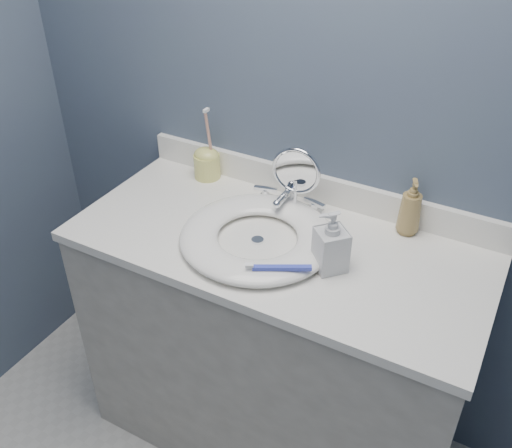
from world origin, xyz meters
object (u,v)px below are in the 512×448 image
Objects in this scene: makeup_mirror at (296,179)px; soap_bottle_clear at (331,241)px; soap_bottle_amber at (411,207)px; toothbrush_holder at (207,162)px.

makeup_mirror is 1.27× the size of soap_bottle_clear.
makeup_mirror is at bearing 169.52° from soap_bottle_amber.
makeup_mirror reaches higher than soap_bottle_clear.
soap_bottle_clear reaches higher than soap_bottle_amber.
soap_bottle_amber is at bearing 0.65° from toothbrush_holder.
soap_bottle_clear is (0.20, -0.20, -0.03)m from makeup_mirror.
soap_bottle_amber is at bearing 7.02° from makeup_mirror.
toothbrush_holder is at bearing 158.48° from soap_bottle_amber.
soap_bottle_amber is 0.30m from soap_bottle_clear.
makeup_mirror is at bearing 178.83° from soap_bottle_clear.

